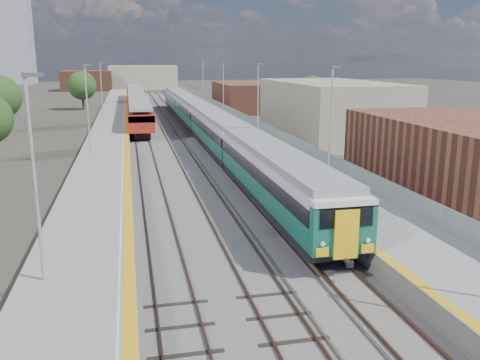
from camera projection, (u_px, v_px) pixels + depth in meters
name	position (u px, v px, depth m)	size (l,w,h in m)	color
ground	(188.00, 135.00, 60.95)	(320.00, 320.00, 0.00)	#47443A
ballast_bed	(167.00, 133.00, 62.85)	(10.50, 155.00, 0.06)	#565451
tracks	(171.00, 130.00, 64.55)	(8.96, 160.00, 0.17)	#4C3323
platform_right	(227.00, 127.00, 64.30)	(4.70, 155.00, 8.52)	slate
platform_left	(111.00, 130.00, 61.31)	(4.30, 155.00, 8.52)	slate
buildings	(83.00, 52.00, 138.85)	(72.00, 185.50, 40.00)	brown
green_train	(203.00, 119.00, 58.17)	(2.85, 79.29, 3.13)	black
red_train	(136.00, 102.00, 82.52)	(2.88, 58.44, 3.64)	black
tree_b	(0.00, 97.00, 61.79)	(5.16, 5.16, 6.99)	#382619
tree_c	(82.00, 86.00, 90.23)	(5.05, 5.05, 6.85)	#382619
tree_d	(311.00, 90.00, 84.53)	(4.63, 4.63, 6.27)	#382619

